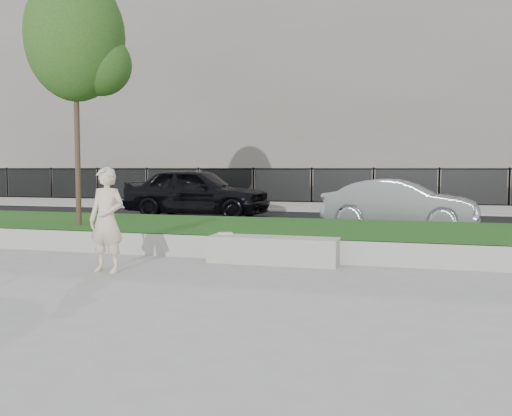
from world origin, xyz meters
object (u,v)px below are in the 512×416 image
(young_tree, at_px, (79,42))
(man, at_px, (107,220))
(car_dark, at_px, (197,192))
(stone_bench, at_px, (273,250))
(book, at_px, (225,233))
(car_silver, at_px, (400,204))

(young_tree, bearing_deg, man, -51.07)
(young_tree, xyz_separation_m, car_dark, (0.00, 6.33, -3.38))
(stone_bench, xyz_separation_m, man, (-2.24, -1.47, 0.58))
(stone_bench, height_order, man, man)
(car_dark, bearing_deg, book, -153.16)
(man, bearing_deg, car_dark, 107.20)
(car_dark, distance_m, car_silver, 6.62)
(young_tree, relative_size, car_silver, 1.36)
(stone_bench, distance_m, man, 2.74)
(man, bearing_deg, car_silver, 64.08)
(book, height_order, young_tree, young_tree)
(man, relative_size, car_silver, 0.42)
(book, distance_m, car_silver, 6.29)
(stone_bench, relative_size, car_silver, 0.57)
(stone_bench, height_order, book, book)
(car_dark, bearing_deg, car_silver, -105.27)
(book, xyz_separation_m, car_dark, (-3.62, 7.53, 0.37))
(man, distance_m, car_silver, 8.34)
(young_tree, height_order, car_dark, young_tree)
(book, xyz_separation_m, car_silver, (2.72, 5.66, 0.21))
(car_dark, xyz_separation_m, car_silver, (6.34, -1.87, -0.16))
(man, relative_size, book, 6.70)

